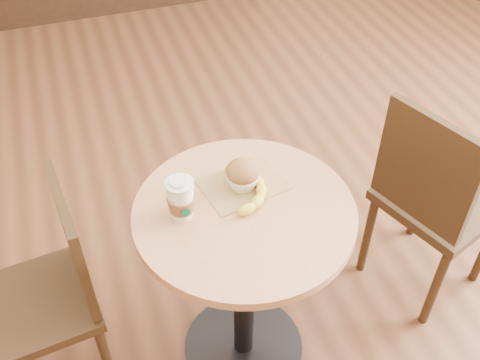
{
  "coord_description": "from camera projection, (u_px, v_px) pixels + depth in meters",
  "views": [
    {
      "loc": [
        -0.39,
        -1.06,
        1.9
      ],
      "look_at": [
        -0.02,
        0.04,
        0.83
      ],
      "focal_mm": 42.0,
      "sensor_mm": 36.0,
      "label": 1
    }
  ],
  "objects": [
    {
      "name": "coffee_cup",
      "position": [
        181.0,
        200.0,
        1.55
      ],
      "size": [
        0.08,
        0.08,
        0.13
      ],
      "rotation": [
        0.0,
        0.0,
        0.07
      ],
      "color": "white",
      "rests_on": "cafe_table"
    },
    {
      "name": "banana",
      "position": [
        248.0,
        187.0,
        1.65
      ],
      "size": [
        0.18,
        0.26,
        0.03
      ],
      "primitive_type": null,
      "rotation": [
        0.0,
        0.0,
        -0.21
      ],
      "color": "yellow",
      "rests_on": "kraft_bag"
    },
    {
      "name": "muffin",
      "position": [
        243.0,
        175.0,
        1.64
      ],
      "size": [
        0.1,
        0.1,
        0.09
      ],
      "color": "white",
      "rests_on": "kraft_bag"
    },
    {
      "name": "kraft_bag",
      "position": [
        243.0,
        184.0,
        1.68
      ],
      "size": [
        0.27,
        0.22,
        0.0
      ],
      "primitive_type": "cube",
      "rotation": [
        0.0,
        0.0,
        0.2
      ],
      "color": "#997A4A",
      "rests_on": "cafe_table"
    },
    {
      "name": "cafe_table",
      "position": [
        244.0,
        262.0,
        1.77
      ],
      "size": [
        0.65,
        0.65,
        0.75
      ],
      "color": "black",
      "rests_on": "ground"
    },
    {
      "name": "chair_right",
      "position": [
        434.0,
        198.0,
        2.02
      ],
      "size": [
        0.5,
        0.5,
        0.88
      ],
      "rotation": [
        0.0,
        0.0,
        1.91
      ],
      "color": "#372513",
      "rests_on": "ground"
    },
    {
      "name": "chair_left",
      "position": [
        51.0,
        290.0,
        1.77
      ],
      "size": [
        0.4,
        0.4,
        0.82
      ],
      "rotation": [
        0.0,
        0.0,
        -1.45
      ],
      "color": "#372513",
      "rests_on": "ground"
    }
  ]
}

